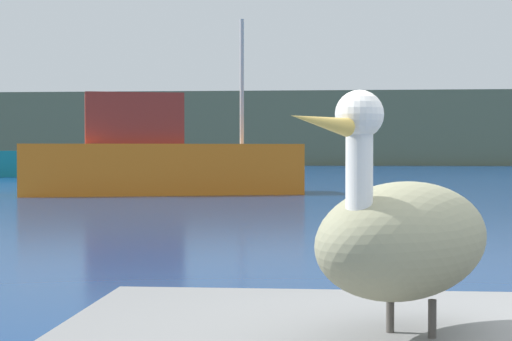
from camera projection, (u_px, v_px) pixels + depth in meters
The scene contains 3 objects.
hillside_backdrop at pixel (350, 130), 73.89m from camera, with size 140.00×11.79×5.83m, color #5B664C.
pelican at pixel (403, 237), 3.15m from camera, with size 0.90×1.18×0.87m.
fishing_boat_orange at pixel (156, 159), 24.92m from camera, with size 8.11×4.56×4.99m.
Camera 1 is at (-1.13, -3.15, 1.26)m, focal length 62.04 mm.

